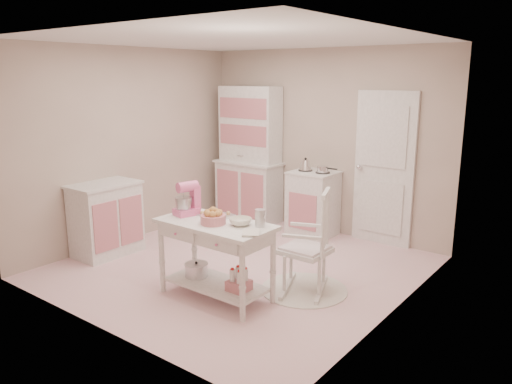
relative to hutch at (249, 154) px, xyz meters
The scene contains 14 objects.
room_shell 2.12m from the hutch, 54.92° to the right, with size 3.84×3.84×2.62m.
door 2.13m from the hutch, ahead, with size 0.82×0.05×2.04m, color white.
hutch is the anchor object (origin of this frame).
stove 1.33m from the hutch, ahead, with size 0.62×0.57×0.92m, color white.
base_cabinet 2.43m from the hutch, 101.33° to the right, with size 0.54×0.84×0.92m, color white.
lace_rug 2.94m from the hutch, 39.38° to the right, with size 0.92×0.92×0.01m, color white.
rocking_chair 2.79m from the hutch, 39.38° to the right, with size 0.48×0.72×1.10m, color white.
work_table 2.93m from the hutch, 58.42° to the right, with size 1.20×0.60×0.80m, color white.
stand_mixer 2.64m from the hutch, 65.97° to the right, with size 0.20×0.28×0.34m, color pink.
cookie_tray 2.63m from the hutch, 59.15° to the right, with size 0.34×0.24×0.02m, color silver.
bread_basket 2.92m from the hutch, 58.60° to the right, with size 0.25×0.25×0.09m, color #C6717B.
mixing_bowl 2.94m from the hutch, 53.27° to the right, with size 0.22×0.22×0.07m, color silver.
metal_pitcher 2.99m from the hutch, 49.58° to the right, with size 0.10×0.10×0.17m, color silver.
recipe_book 3.22m from the hutch, 52.69° to the right, with size 0.16×0.21×0.02m, color silver.
Camera 1 is at (3.55, -4.30, 2.22)m, focal length 35.00 mm.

